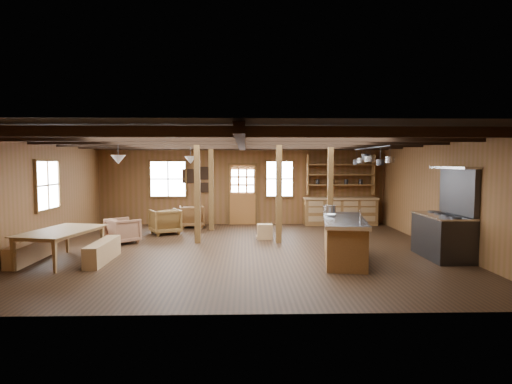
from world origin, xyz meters
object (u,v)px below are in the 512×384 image
armchair_b (192,216)px  armchair_c (123,231)px  commercial_range (445,229)px  kitchen_island (344,239)px  dining_table (63,246)px  armchair_a (165,221)px

armchair_b → armchair_c: (-1.50, -2.80, -0.03)m
commercial_range → armchair_c: commercial_range is taller
kitchen_island → dining_table: 6.19m
commercial_range → dining_table: 8.55m
armchair_a → armchair_c: armchair_a is taller
armchair_a → armchair_b: armchair_a is taller
commercial_range → dining_table: size_ratio=1.04×
armchair_b → commercial_range: bearing=131.9°
commercial_range → armchair_b: commercial_range is taller
armchair_b → armchair_c: 3.18m
dining_table → armchair_b: bearing=-12.8°
armchair_a → armchair_c: 1.70m
commercial_range → armchair_b: (-6.35, 4.78, -0.29)m
dining_table → armchair_b: size_ratio=2.47×
kitchen_island → commercial_range: size_ratio=1.25×
kitchen_island → armchair_c: bearing=168.1°
armchair_b → armchair_c: armchair_b is taller
armchair_c → armchair_a: bearing=-73.5°
commercial_range → dining_table: commercial_range is taller
kitchen_island → dining_table: bearing=-170.5°
armchair_b → kitchen_island: bearing=117.8°
armchair_a → armchair_c: size_ratio=1.12×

